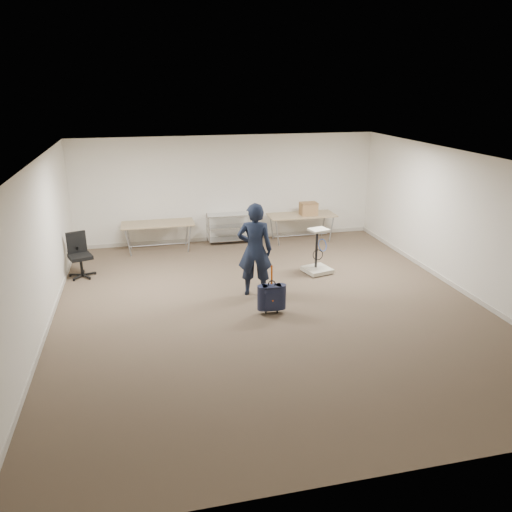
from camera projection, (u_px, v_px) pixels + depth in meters
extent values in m
plane|color=#4F3E30|center=(270.00, 307.00, 9.55)|extent=(9.00, 9.00, 0.00)
plane|color=white|center=(228.00, 189.00, 13.23)|extent=(8.00, 0.00, 8.00)
plane|color=white|center=(385.00, 365.00, 4.95)|extent=(8.00, 0.00, 8.00)
plane|color=white|center=(37.00, 253.00, 8.23)|extent=(0.00, 9.00, 9.00)
plane|color=white|center=(464.00, 224.00, 9.95)|extent=(0.00, 9.00, 9.00)
plane|color=white|center=(271.00, 160.00, 8.63)|extent=(8.00, 8.00, 0.00)
cube|color=beige|center=(229.00, 238.00, 13.67)|extent=(8.00, 0.02, 0.10)
cube|color=beige|center=(48.00, 326.00, 8.68)|extent=(0.02, 9.00, 0.10)
cube|color=beige|center=(455.00, 286.00, 10.39)|extent=(0.02, 9.00, 0.10)
cube|color=#8C7755|center=(158.00, 224.00, 12.54)|extent=(1.80, 0.75, 0.03)
cylinder|color=#96999E|center=(159.00, 245.00, 12.73)|extent=(1.50, 0.02, 0.02)
cylinder|color=#96999E|center=(128.00, 243.00, 12.23)|extent=(0.13, 0.04, 0.69)
cylinder|color=#96999E|center=(189.00, 239.00, 12.55)|extent=(0.13, 0.04, 0.69)
cylinder|color=#96999E|center=(128.00, 236.00, 12.78)|extent=(0.13, 0.04, 0.69)
cylinder|color=#96999E|center=(187.00, 232.00, 13.10)|extent=(0.13, 0.04, 0.69)
cube|color=#8C7755|center=(302.00, 215.00, 13.36)|extent=(1.80, 0.75, 0.03)
cylinder|color=#96999E|center=(301.00, 235.00, 13.54)|extent=(1.50, 0.02, 0.02)
cylinder|color=#96999E|center=(277.00, 233.00, 13.04)|extent=(0.13, 0.04, 0.69)
cylinder|color=#96999E|center=(331.00, 229.00, 13.36)|extent=(0.13, 0.04, 0.69)
cylinder|color=#96999E|center=(272.00, 227.00, 13.59)|extent=(0.13, 0.04, 0.69)
cylinder|color=#96999E|center=(323.00, 224.00, 13.91)|extent=(0.13, 0.04, 0.69)
cylinder|color=silver|center=(209.00, 232.00, 12.95)|extent=(0.02, 0.02, 0.80)
cylinder|color=silver|center=(254.00, 229.00, 13.21)|extent=(0.02, 0.02, 0.80)
cylinder|color=silver|center=(207.00, 227.00, 13.36)|extent=(0.02, 0.02, 0.80)
cylinder|color=silver|center=(251.00, 225.00, 13.62)|extent=(0.02, 0.02, 0.80)
cube|color=silver|center=(231.00, 239.00, 13.38)|extent=(1.20, 0.45, 0.02)
cube|color=silver|center=(230.00, 226.00, 13.27)|extent=(1.20, 0.45, 0.02)
cube|color=silver|center=(230.00, 214.00, 13.16)|extent=(1.20, 0.45, 0.01)
imported|color=black|center=(255.00, 250.00, 9.82)|extent=(0.79, 0.62, 1.89)
cube|color=black|center=(272.00, 297.00, 9.17)|extent=(0.36, 0.22, 0.47)
cube|color=black|center=(271.00, 309.00, 9.27)|extent=(0.32, 0.16, 0.03)
cylinder|color=black|center=(266.00, 312.00, 9.25)|extent=(0.03, 0.06, 0.06)
cylinder|color=black|center=(277.00, 311.00, 9.29)|extent=(0.03, 0.06, 0.06)
torus|color=black|center=(272.00, 284.00, 9.09)|extent=(0.15, 0.03, 0.15)
cube|color=#DF540B|center=(272.00, 275.00, 9.05)|extent=(0.03, 0.01, 0.36)
cylinder|color=black|center=(83.00, 275.00, 11.03)|extent=(0.60, 0.60, 0.09)
cylinder|color=black|center=(81.00, 266.00, 10.96)|extent=(0.06, 0.06, 0.40)
cube|color=black|center=(80.00, 257.00, 10.89)|extent=(0.58, 0.58, 0.08)
cube|color=black|center=(76.00, 242.00, 10.97)|extent=(0.41, 0.19, 0.48)
cube|color=beige|center=(317.00, 270.00, 11.26)|extent=(0.68, 0.68, 0.09)
cylinder|color=black|center=(311.00, 276.00, 11.02)|extent=(0.07, 0.07, 0.04)
cylinder|color=black|center=(317.00, 248.00, 11.15)|extent=(0.06, 0.06, 0.89)
cube|color=beige|center=(319.00, 230.00, 10.96)|extent=(0.46, 0.42, 0.04)
torus|color=#2247AE|center=(322.00, 245.00, 10.99)|extent=(0.30, 0.18, 0.27)
cube|color=olive|center=(309.00, 209.00, 13.28)|extent=(0.44, 0.33, 0.33)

